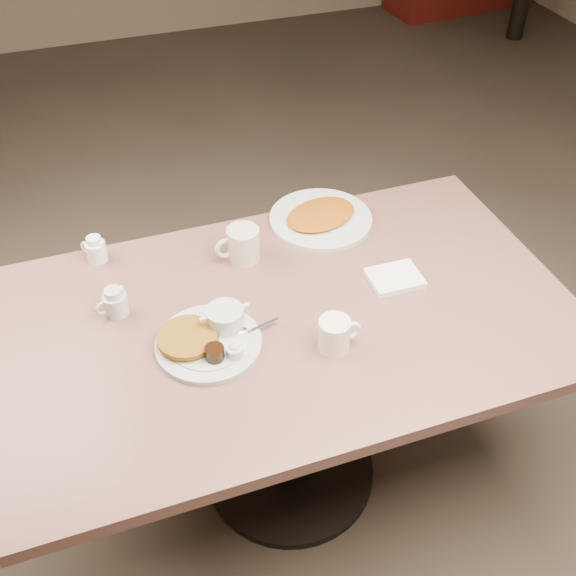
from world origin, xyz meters
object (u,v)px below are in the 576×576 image
object	(u,v)px
diner_table	(290,356)
creamer_left	(115,303)
coffee_mug_far	(242,244)
main_plate	(209,336)
creamer_right	(96,250)
coffee_mug_near	(335,334)
hash_plate	(321,217)

from	to	relation	value
diner_table	creamer_left	xyz separation A→B (m)	(-0.43, 0.15, 0.21)
coffee_mug_far	main_plate	bearing A→B (deg)	-120.46
coffee_mug_far	creamer_left	world-z (taller)	coffee_mug_far
diner_table	coffee_mug_far	distance (m)	0.34
main_plate	creamer_right	xyz separation A→B (m)	(-0.22, 0.43, 0.01)
coffee_mug_near	coffee_mug_far	world-z (taller)	coffee_mug_far
main_plate	creamer_left	xyz separation A→B (m)	(-0.20, 0.19, 0.01)
main_plate	creamer_left	distance (m)	0.28
diner_table	hash_plate	xyz separation A→B (m)	(0.22, 0.36, 0.18)
coffee_mug_near	coffee_mug_far	xyz separation A→B (m)	(-0.12, 0.41, 0.00)
creamer_right	coffee_mug_far	bearing A→B (deg)	-18.23
diner_table	hash_plate	bearing A→B (deg)	57.81
diner_table	coffee_mug_far	world-z (taller)	coffee_mug_far
coffee_mug_near	creamer_left	size ratio (longest dim) A/B	1.23
main_plate	creamer_right	world-z (taller)	creamer_right
main_plate	creamer_left	bearing A→B (deg)	137.73
diner_table	main_plate	size ratio (longest dim) A/B	4.43
diner_table	coffee_mug_near	size ratio (longest dim) A/B	13.32
coffee_mug_far	hash_plate	bearing A→B (deg)	18.93
main_plate	coffee_mug_far	world-z (taller)	coffee_mug_far
diner_table	coffee_mug_far	bearing A→B (deg)	101.95
coffee_mug_near	diner_table	bearing A→B (deg)	112.05
coffee_mug_near	creamer_right	xyz separation A→B (m)	(-0.52, 0.54, -0.01)
coffee_mug_near	creamer_right	world-z (taller)	coffee_mug_near
main_plate	diner_table	bearing A→B (deg)	8.94
coffee_mug_near	creamer_left	xyz separation A→B (m)	(-0.50, 0.30, -0.01)
diner_table	creamer_left	bearing A→B (deg)	160.92
creamer_left	creamer_right	xyz separation A→B (m)	(-0.02, 0.24, 0.00)
coffee_mug_near	creamer_right	size ratio (longest dim) A/B	1.41
diner_table	creamer_right	world-z (taller)	creamer_right
coffee_mug_near	coffee_mug_far	distance (m)	0.43
main_plate	creamer_right	distance (m)	0.48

